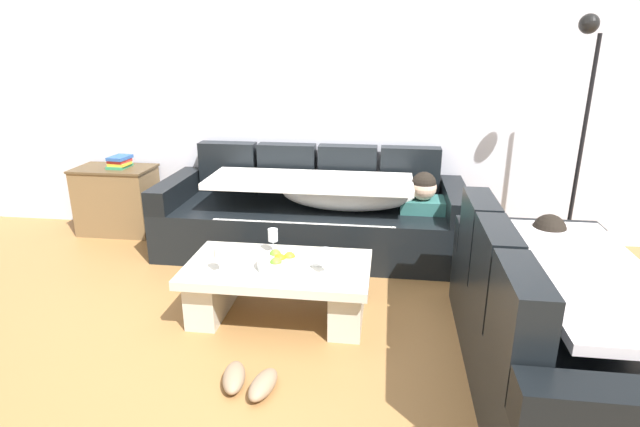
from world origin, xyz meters
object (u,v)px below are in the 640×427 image
wine_glass_near_right (326,256)px  book_stack_on_cabinet (120,162)px  wine_glass_near_left (219,255)px  couch_near_window (558,327)px  fruit_bowl (279,262)px  floor_lamp (579,131)px  couch_along_wall (317,216)px  side_cabinet (118,200)px  wine_glass_far_back (273,236)px  coffee_table (278,284)px  open_magazine (314,260)px  pair_of_shoes (248,381)px

wine_glass_near_right → book_stack_on_cabinet: 2.61m
wine_glass_near_left → wine_glass_near_right: 0.66m
couch_near_window → fruit_bowl: bearing=74.5°
wine_glass_near_left → floor_lamp: (2.45, 1.29, 0.62)m
couch_along_wall → wine_glass_near_right: (0.23, -1.26, 0.17)m
wine_glass_near_left → side_cabinet: 2.19m
book_stack_on_cabinet → wine_glass_far_back: bearing=-34.5°
fruit_bowl → coffee_table: bearing=113.7°
wine_glass_near_right → book_stack_on_cabinet: bearing=145.1°
open_magazine → floor_lamp: bearing=28.6°
pair_of_shoes → book_stack_on_cabinet: bearing=129.8°
wine_glass_near_right → open_magazine: wine_glass_near_right is taller
wine_glass_near_left → open_magazine: (0.56, 0.26, -0.11)m
pair_of_shoes → wine_glass_far_back: bearing=94.3°
couch_near_window → coffee_table: size_ratio=1.60×
couch_near_window → wine_glass_near_right: bearing=72.7°
couch_near_window → floor_lamp: floor_lamp is taller
couch_near_window → pair_of_shoes: couch_near_window is taller
wine_glass_near_right → wine_glass_near_left: bearing=-174.3°
wine_glass_far_back → pair_of_shoes: size_ratio=0.49×
couch_along_wall → book_stack_on_cabinet: 1.95m
coffee_table → wine_glass_near_left: size_ratio=7.23×
couch_along_wall → wine_glass_near_left: 1.40m
coffee_table → side_cabinet: (-1.88, 1.39, 0.08)m
coffee_table → floor_lamp: bearing=28.1°
couch_along_wall → book_stack_on_cabinet: bearing=173.2°
fruit_bowl → wine_glass_near_left: (-0.36, -0.11, 0.07)m
couch_near_window → floor_lamp: size_ratio=0.99×
coffee_table → wine_glass_near_right: size_ratio=7.23×
coffee_table → wine_glass_near_right: (0.32, -0.09, 0.26)m
book_stack_on_cabinet → pair_of_shoes: size_ratio=0.68×
couch_near_window → pair_of_shoes: 1.66m
couch_near_window → wine_glass_near_left: size_ratio=11.59×
side_cabinet → wine_glass_far_back: bearing=-33.4°
open_magazine → couch_along_wall: bearing=96.9°
fruit_bowl → side_cabinet: size_ratio=0.39×
couch_along_wall → couch_near_window: (1.52, -1.66, 0.01)m
wine_glass_near_right → book_stack_on_cabinet: size_ratio=0.72×
fruit_bowl → floor_lamp: bearing=29.4°
wine_glass_near_right → pair_of_shoes: size_ratio=0.49×
couch_near_window → couch_along_wall: bearing=42.4°
coffee_table → open_magazine: 0.28m
floor_lamp → wine_glass_near_left: bearing=-152.3°
couch_along_wall → wine_glass_near_right: size_ratio=15.63×
wine_glass_near_left → side_cabinet: (-1.54, 1.55, -0.17)m
wine_glass_near_right → pair_of_shoes: 0.87m
open_magazine → book_stack_on_cabinet: 2.43m
coffee_table → fruit_bowl: 0.19m
book_stack_on_cabinet → couch_near_window: bearing=-28.9°
open_magazine → book_stack_on_cabinet: book_stack_on_cabinet is taller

